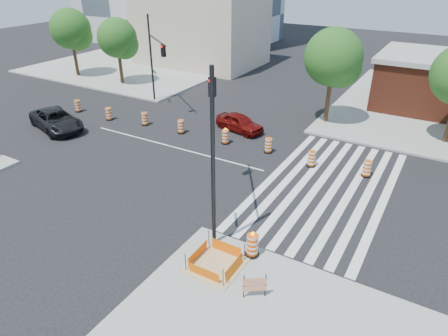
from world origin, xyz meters
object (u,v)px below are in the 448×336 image
at_px(red_coupe, 240,123).
at_px(signal_pole_se, 213,131).
at_px(dark_suv, 56,120).
at_px(signal_pole_nw, 155,54).

xyz_separation_m(red_coupe, signal_pole_se, (4.63, -11.20, 4.29)).
xyz_separation_m(dark_suv, signal_pole_nw, (3.28, 8.22, 3.81)).
bearing_deg(signal_pole_nw, red_coupe, 28.59).
bearing_deg(signal_pole_se, red_coupe, -9.56).
bearing_deg(red_coupe, signal_pole_nw, 93.60).
bearing_deg(signal_pole_nw, dark_suv, -74.09).
height_order(red_coupe, signal_pole_nw, signal_pole_nw).
height_order(signal_pole_se, signal_pole_nw, signal_pole_se).
relative_size(red_coupe, signal_pole_se, 0.49).
bearing_deg(signal_pole_se, signal_pole_nw, 15.10).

